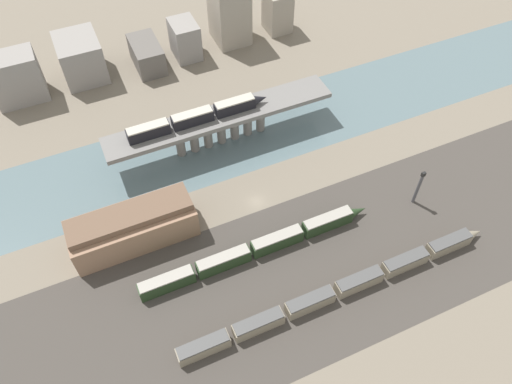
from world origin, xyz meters
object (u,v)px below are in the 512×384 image
at_px(train_on_bridge, 198,117).
at_px(warehouse_building, 133,226).
at_px(train_yard_mid, 256,249).
at_px(train_yard_near, 341,289).
at_px(signal_tower, 418,187).

xyz_separation_m(train_on_bridge, warehouse_building, (-25.20, -22.30, -6.91)).
height_order(train_yard_mid, warehouse_building, warehouse_building).
distance_m(train_on_bridge, train_yard_mid, 39.56).
xyz_separation_m(train_on_bridge, train_yard_mid, (-0.11, -38.32, -9.82)).
bearing_deg(warehouse_building, train_yard_near, -41.23).
relative_size(train_on_bridge, warehouse_building, 1.33).
height_order(warehouse_building, signal_tower, signal_tower).
bearing_deg(train_yard_near, warehouse_building, 138.77).
xyz_separation_m(train_yard_near, warehouse_building, (-38.02, 33.32, 3.07)).
distance_m(train_yard_mid, signal_tower, 43.68).
bearing_deg(train_yard_near, train_on_bridge, 102.98).
height_order(train_on_bridge, train_yard_near, train_on_bridge).
bearing_deg(signal_tower, train_on_bridge, 136.96).
distance_m(train_on_bridge, signal_tower, 59.63).
bearing_deg(signal_tower, warehouse_building, 165.14).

